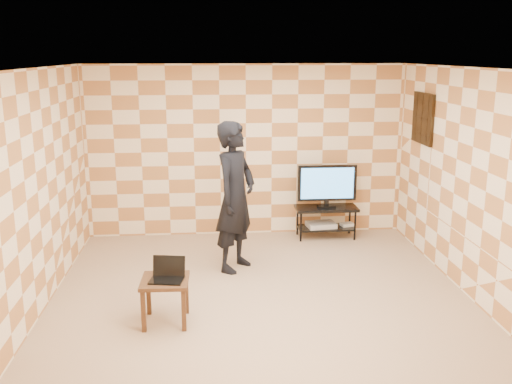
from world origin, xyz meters
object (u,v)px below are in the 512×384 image
tv (327,184)px  tv_stand (326,215)px  person (235,197)px  side_table (165,287)px

tv → tv_stand: bearing=90.1°
tv_stand → tv: (0.00, -0.00, 0.51)m
tv → person: size_ratio=0.46×
side_table → person: bearing=61.6°
tv_stand → tv: 0.51m
side_table → person: size_ratio=0.26×
side_table → person: 1.85m
tv_stand → person: person is taller
tv_stand → tv: bearing=-89.9°
tv_stand → person: size_ratio=0.48×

